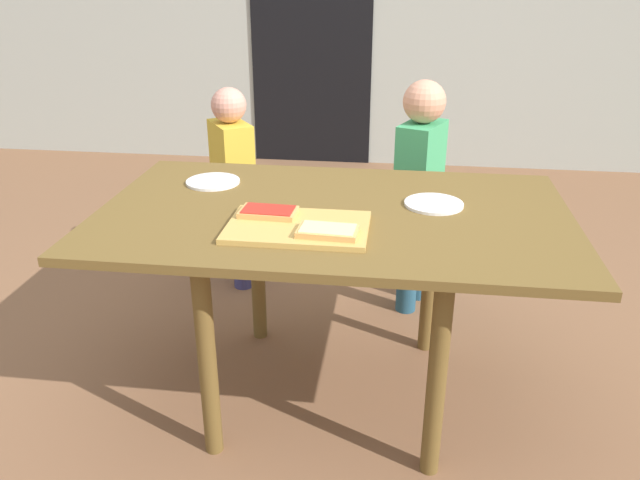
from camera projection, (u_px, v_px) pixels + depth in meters
ground_plane at (332, 392)px, 2.32m from camera, size 16.00×16.00×0.00m
house_door at (311, 29)px, 4.61m from camera, size 0.90×0.02×2.00m
dining_table at (333, 233)px, 2.06m from camera, size 1.51×0.92×0.72m
cutting_board at (298, 227)px, 1.87m from camera, size 0.42×0.28×0.02m
pizza_slice_near_right at (328, 231)px, 1.80m from camera, size 0.18×0.11×0.02m
pizza_slice_far_left at (268, 212)px, 1.94m from camera, size 0.18×0.11×0.02m
plate_white_right at (434, 204)px, 2.07m from camera, size 0.19×0.19×0.01m
plate_white_left at (213, 182)px, 2.27m from camera, size 0.19×0.19×0.01m
child_left at (233, 178)px, 2.92m from camera, size 0.25×0.28×0.95m
child_right at (419, 182)px, 2.68m from camera, size 0.22×0.28×1.02m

